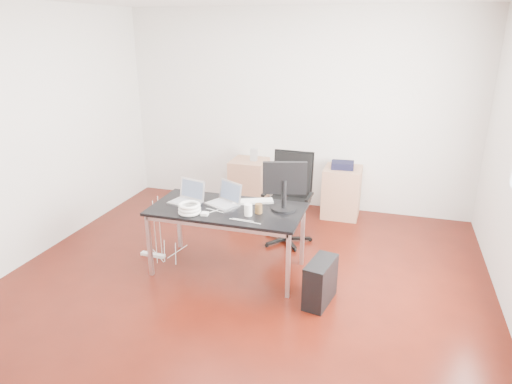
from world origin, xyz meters
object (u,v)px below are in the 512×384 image
(office_chair, at_px, (289,193))
(pc_tower, at_px, (320,282))
(desk, at_px, (227,213))
(filing_cabinet_right, at_px, (342,192))
(filing_cabinet_left, at_px, (249,183))

(office_chair, bearing_deg, pc_tower, -62.29)
(pc_tower, bearing_deg, office_chair, 126.23)
(desk, distance_m, pc_tower, 1.21)
(filing_cabinet_right, bearing_deg, pc_tower, -87.98)
(office_chair, distance_m, filing_cabinet_right, 1.12)
(filing_cabinet_left, xyz_separation_m, pc_tower, (1.44, -2.26, -0.13))
(filing_cabinet_right, bearing_deg, desk, -117.16)
(desk, bearing_deg, filing_cabinet_left, 101.01)
(filing_cabinet_left, bearing_deg, filing_cabinet_right, 0.00)
(desk, bearing_deg, filing_cabinet_right, 62.84)
(office_chair, xyz_separation_m, filing_cabinet_left, (-0.83, 0.96, -0.26))
(desk, xyz_separation_m, filing_cabinet_right, (0.99, 1.92, -0.33))
(filing_cabinet_right, height_order, pc_tower, filing_cabinet_right)
(filing_cabinet_left, relative_size, filing_cabinet_right, 1.00)
(desk, bearing_deg, pc_tower, -17.60)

